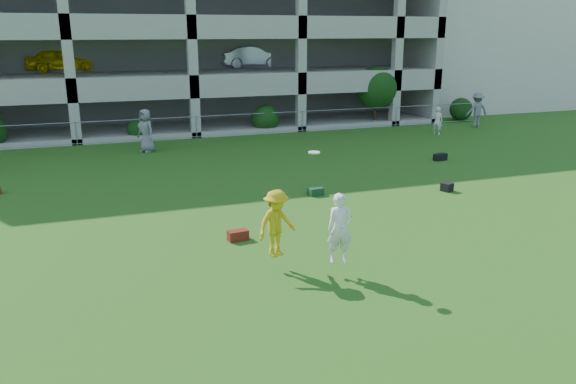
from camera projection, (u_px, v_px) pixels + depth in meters
name	position (u px, v px, depth m)	size (l,w,h in m)	color
ground	(348.00, 285.00, 12.68)	(100.00, 100.00, 0.00)	#235114
stucco_building	(465.00, 37.00, 43.94)	(16.00, 14.00, 10.00)	beige
bystander_c	(146.00, 131.00, 26.28)	(0.99, 0.64, 2.02)	slate
bystander_e	(438.00, 121.00, 30.73)	(0.56, 0.37, 1.53)	silver
bystander_f	(477.00, 110.00, 33.11)	(1.31, 0.75, 2.03)	slate
bag_red_a	(238.00, 235.00, 15.34)	(0.55, 0.30, 0.28)	#5C1F0F
bag_green_c	(315.00, 191.00, 19.55)	(0.50, 0.35, 0.26)	#13341E
crate_d	(447.00, 187.00, 20.02)	(0.35, 0.35, 0.30)	black
bag_black_e	(440.00, 157.00, 24.78)	(0.60, 0.30, 0.30)	black
frisbee_contest	(294.00, 225.00, 13.09)	(2.21, 1.52, 2.53)	gold
parking_garage	(168.00, 23.00, 36.16)	(30.00, 14.00, 12.00)	#9E998C
fence	(196.00, 127.00, 29.76)	(36.06, 0.06, 1.20)	gray
shrub_row	(275.00, 105.00, 31.59)	(34.38, 2.52, 3.50)	#163D11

